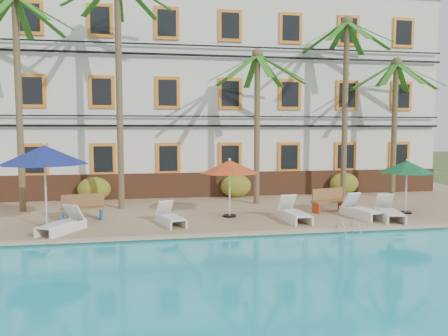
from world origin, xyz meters
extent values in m
plane|color=#384C23|center=(0.00, 0.00, 0.00)|extent=(100.00, 100.00, 0.00)
cube|color=tan|center=(0.00, 5.00, 0.12)|extent=(30.00, 12.00, 0.25)
cube|color=#19A9BF|center=(0.00, -7.00, 0.10)|extent=(26.00, 12.00, 0.20)
cube|color=tan|center=(0.00, -0.90, 0.28)|extent=(30.00, 0.35, 0.06)
cube|color=silver|center=(0.00, 10.00, 5.25)|extent=(25.00, 6.00, 10.00)
cube|color=brown|center=(0.00, 6.94, 0.85)|extent=(25.00, 0.12, 1.20)
cube|color=tan|center=(0.00, 10.00, 10.35)|extent=(25.40, 6.40, 0.25)
cube|color=orange|center=(-7.50, 6.95, 2.15)|extent=(1.15, 0.10, 1.50)
cube|color=black|center=(-7.50, 6.90, 2.15)|extent=(0.85, 0.04, 1.20)
cube|color=orange|center=(-4.50, 6.95, 2.15)|extent=(1.15, 0.10, 1.50)
cube|color=black|center=(-4.50, 6.90, 2.15)|extent=(0.85, 0.04, 1.20)
cube|color=orange|center=(-1.50, 6.95, 2.15)|extent=(1.15, 0.10, 1.50)
cube|color=black|center=(-1.50, 6.90, 2.15)|extent=(0.85, 0.04, 1.20)
cube|color=orange|center=(1.50, 6.95, 2.15)|extent=(1.15, 0.10, 1.50)
cube|color=black|center=(1.50, 6.90, 2.15)|extent=(0.85, 0.04, 1.20)
cube|color=orange|center=(4.50, 6.95, 2.15)|extent=(1.15, 0.10, 1.50)
cube|color=black|center=(4.50, 6.90, 2.15)|extent=(0.85, 0.04, 1.20)
cube|color=orange|center=(7.50, 6.95, 2.15)|extent=(1.15, 0.10, 1.50)
cube|color=black|center=(7.50, 6.90, 2.15)|extent=(0.85, 0.04, 1.20)
cube|color=orange|center=(10.50, 6.95, 2.15)|extent=(1.15, 0.10, 1.50)
cube|color=black|center=(10.50, 6.90, 2.15)|extent=(0.85, 0.04, 1.20)
cube|color=orange|center=(-7.50, 6.95, 5.25)|extent=(1.15, 0.10, 1.50)
cube|color=black|center=(-7.50, 6.90, 5.25)|extent=(0.85, 0.04, 1.20)
cube|color=orange|center=(-4.50, 6.95, 5.25)|extent=(1.15, 0.10, 1.50)
cube|color=black|center=(-4.50, 6.90, 5.25)|extent=(0.85, 0.04, 1.20)
cube|color=orange|center=(-1.50, 6.95, 5.25)|extent=(1.15, 0.10, 1.50)
cube|color=black|center=(-1.50, 6.90, 5.25)|extent=(0.85, 0.04, 1.20)
cube|color=orange|center=(1.50, 6.95, 5.25)|extent=(1.15, 0.10, 1.50)
cube|color=black|center=(1.50, 6.90, 5.25)|extent=(0.85, 0.04, 1.20)
cube|color=orange|center=(4.50, 6.95, 5.25)|extent=(1.15, 0.10, 1.50)
cube|color=black|center=(4.50, 6.90, 5.25)|extent=(0.85, 0.04, 1.20)
cube|color=orange|center=(7.50, 6.95, 5.25)|extent=(1.15, 0.10, 1.50)
cube|color=black|center=(7.50, 6.90, 5.25)|extent=(0.85, 0.04, 1.20)
cube|color=orange|center=(10.50, 6.95, 5.25)|extent=(1.15, 0.10, 1.50)
cube|color=black|center=(10.50, 6.90, 5.25)|extent=(0.85, 0.04, 1.20)
cube|color=orange|center=(-7.50, 6.95, 8.45)|extent=(1.15, 0.10, 1.50)
cube|color=black|center=(-7.50, 6.90, 8.45)|extent=(0.85, 0.04, 1.20)
cube|color=orange|center=(-4.50, 6.95, 8.45)|extent=(1.15, 0.10, 1.50)
cube|color=black|center=(-4.50, 6.90, 8.45)|extent=(0.85, 0.04, 1.20)
cube|color=orange|center=(-1.50, 6.95, 8.45)|extent=(1.15, 0.10, 1.50)
cube|color=black|center=(-1.50, 6.90, 8.45)|extent=(0.85, 0.04, 1.20)
cube|color=orange|center=(1.50, 6.95, 8.45)|extent=(1.15, 0.10, 1.50)
cube|color=black|center=(1.50, 6.90, 8.45)|extent=(0.85, 0.04, 1.20)
cube|color=orange|center=(4.50, 6.95, 8.45)|extent=(1.15, 0.10, 1.50)
cube|color=black|center=(4.50, 6.90, 8.45)|extent=(0.85, 0.04, 1.20)
cube|color=orange|center=(7.50, 6.95, 8.45)|extent=(1.15, 0.10, 1.50)
cube|color=black|center=(7.50, 6.90, 8.45)|extent=(0.85, 0.04, 1.20)
cube|color=orange|center=(10.50, 6.95, 8.45)|extent=(1.15, 0.10, 1.50)
cube|color=black|center=(10.50, 6.90, 8.45)|extent=(0.85, 0.04, 1.20)
cube|color=black|center=(0.00, 6.80, 3.70)|extent=(25.00, 0.08, 0.10)
cube|color=black|center=(0.00, 6.80, 4.15)|extent=(25.00, 0.08, 0.06)
cube|color=black|center=(0.00, 6.80, 7.00)|extent=(25.00, 0.08, 0.10)
cube|color=black|center=(0.00, 6.80, 7.45)|extent=(25.00, 0.08, 0.06)
cylinder|color=brown|center=(-7.41, 4.41, 4.46)|extent=(0.26, 0.26, 8.41)
cube|color=#266919|center=(-7.41, 5.50, 8.05)|extent=(0.28, 2.20, 1.25)
cube|color=#266919|center=(-8.18, 5.18, 8.05)|extent=(1.75, 1.75, 1.25)
cube|color=#266919|center=(-7.41, 3.32, 8.05)|extent=(0.28, 2.20, 1.25)
cube|color=#266919|center=(-6.64, 3.64, 8.05)|extent=(1.75, 1.75, 1.25)
cube|color=#266919|center=(-6.32, 4.41, 8.05)|extent=(2.20, 0.28, 1.25)
cube|color=#266919|center=(-6.64, 5.18, 8.05)|extent=(1.75, 1.75, 1.25)
cylinder|color=brown|center=(-3.56, 4.39, 4.91)|extent=(0.26, 0.26, 9.31)
cube|color=#266919|center=(-3.56, 5.48, 8.95)|extent=(0.28, 2.20, 1.25)
cylinder|color=brown|center=(2.27, 4.68, 3.50)|extent=(0.26, 0.26, 6.51)
sphere|color=brown|center=(2.27, 4.68, 6.76)|extent=(0.50, 0.50, 0.50)
cube|color=#266919|center=(2.27, 5.77, 6.15)|extent=(0.28, 2.20, 1.25)
cube|color=#266919|center=(1.50, 5.45, 6.15)|extent=(1.75, 1.75, 1.25)
cube|color=#266919|center=(1.18, 4.68, 6.15)|extent=(2.20, 0.28, 1.25)
cube|color=#266919|center=(1.50, 3.91, 6.15)|extent=(1.75, 1.75, 1.25)
cube|color=#266919|center=(2.27, 3.59, 6.15)|extent=(0.28, 2.20, 1.25)
cube|color=#266919|center=(3.04, 3.91, 6.15)|extent=(1.75, 1.75, 1.25)
cube|color=#266919|center=(3.36, 4.68, 6.15)|extent=(2.20, 0.28, 1.25)
cube|color=#266919|center=(3.04, 5.45, 6.15)|extent=(1.75, 1.75, 1.25)
cylinder|color=brown|center=(6.66, 5.33, 4.37)|extent=(0.26, 0.26, 8.24)
sphere|color=brown|center=(6.66, 5.33, 8.49)|extent=(0.50, 0.50, 0.50)
cube|color=#266919|center=(6.66, 6.42, 7.87)|extent=(0.28, 2.20, 1.25)
cube|color=#266919|center=(5.89, 6.10, 7.87)|extent=(1.75, 1.75, 1.25)
cube|color=#266919|center=(5.57, 5.33, 7.87)|extent=(2.20, 0.28, 1.25)
cube|color=#266919|center=(5.89, 4.56, 7.87)|extent=(1.75, 1.75, 1.25)
cube|color=#266919|center=(6.66, 4.24, 7.87)|extent=(0.28, 2.20, 1.25)
cube|color=#266919|center=(7.43, 4.56, 7.87)|extent=(1.75, 1.75, 1.25)
cube|color=#266919|center=(7.75, 5.33, 7.87)|extent=(2.20, 0.28, 1.25)
cube|color=#266919|center=(7.43, 6.10, 7.87)|extent=(1.75, 1.75, 1.25)
cylinder|color=brown|center=(9.19, 5.32, 3.47)|extent=(0.26, 0.26, 6.43)
sphere|color=brown|center=(9.19, 5.32, 6.68)|extent=(0.50, 0.50, 0.50)
cube|color=#266919|center=(9.19, 6.41, 6.07)|extent=(0.28, 2.20, 1.25)
cube|color=#266919|center=(8.42, 6.09, 6.07)|extent=(1.75, 1.75, 1.25)
cube|color=#266919|center=(8.10, 5.32, 6.07)|extent=(2.20, 0.28, 1.25)
cube|color=#266919|center=(8.42, 4.55, 6.07)|extent=(1.75, 1.75, 1.25)
cube|color=#266919|center=(9.19, 4.23, 6.07)|extent=(0.28, 2.20, 1.25)
cube|color=#266919|center=(9.96, 4.55, 6.07)|extent=(1.75, 1.75, 1.25)
cube|color=#266919|center=(10.28, 5.32, 6.07)|extent=(2.20, 0.28, 1.25)
cube|color=#266919|center=(9.96, 6.09, 6.07)|extent=(1.75, 1.75, 1.25)
ellipsoid|color=#315819|center=(-4.91, 6.60, 0.80)|extent=(1.50, 0.90, 1.10)
ellipsoid|color=#315819|center=(1.72, 6.60, 0.80)|extent=(1.50, 0.90, 1.10)
ellipsoid|color=#315819|center=(7.30, 6.60, 0.80)|extent=(1.50, 0.90, 1.10)
cylinder|color=black|center=(-5.78, 1.09, 0.30)|extent=(0.64, 0.64, 0.09)
cylinder|color=silver|center=(-5.78, 1.09, 1.61)|extent=(0.06, 0.06, 2.73)
cone|color=navy|center=(-5.78, 1.09, 2.69)|extent=(2.84, 2.84, 0.63)
sphere|color=silver|center=(-5.78, 1.09, 3.03)|extent=(0.10, 0.10, 0.10)
cylinder|color=black|center=(0.55, 1.95, 0.29)|extent=(0.49, 0.49, 0.07)
cylinder|color=silver|center=(0.55, 1.95, 1.31)|extent=(0.06, 0.06, 2.11)
cone|color=#BC401A|center=(0.55, 1.95, 2.14)|extent=(2.20, 2.20, 0.48)
sphere|color=silver|center=(0.55, 1.95, 2.41)|extent=(0.10, 0.10, 0.10)
cylinder|color=black|center=(7.45, 1.44, 0.28)|extent=(0.48, 0.48, 0.07)
cylinder|color=silver|center=(7.45, 1.44, 1.27)|extent=(0.06, 0.06, 2.04)
cone|color=#0F542C|center=(7.45, 1.44, 2.08)|extent=(2.13, 2.13, 0.47)
sphere|color=silver|center=(7.45, 1.44, 2.33)|extent=(0.10, 0.10, 0.10)
cube|color=silver|center=(-5.29, 0.17, 0.55)|extent=(1.10, 1.35, 0.06)
cube|color=silver|center=(-4.88, 0.92, 0.77)|extent=(0.72, 0.67, 0.62)
cube|color=silver|center=(-5.42, 0.52, 0.39)|extent=(0.90, 1.56, 0.28)
cube|color=silver|center=(-4.93, 0.24, 0.39)|extent=(0.90, 1.56, 0.28)
cube|color=silver|center=(-1.65, 0.71, 0.54)|extent=(0.87, 1.28, 0.05)
cube|color=silver|center=(-1.89, 1.49, 0.75)|extent=(0.65, 0.58, 0.58)
cube|color=silver|center=(-1.97, 0.85, 0.39)|extent=(0.55, 1.61, 0.27)
cube|color=silver|center=(-1.46, 1.01, 0.39)|extent=(0.55, 1.61, 0.27)
cube|color=silver|center=(2.69, 0.54, 0.58)|extent=(0.72, 1.37, 0.06)
cube|color=silver|center=(2.61, 1.45, 0.81)|extent=(0.65, 0.54, 0.66)
cube|color=silver|center=(2.36, 0.77, 0.40)|extent=(0.22, 1.88, 0.30)
cube|color=silver|center=(2.97, 0.82, 0.40)|extent=(0.22, 1.88, 0.30)
cube|color=silver|center=(5.42, 0.71, 0.57)|extent=(0.85, 1.40, 0.06)
cube|color=silver|center=(5.24, 1.60, 0.80)|extent=(0.69, 0.59, 0.65)
cube|color=silver|center=(5.07, 0.90, 0.40)|extent=(0.43, 1.83, 0.30)
cube|color=silver|center=(5.66, 1.02, 0.40)|extent=(0.43, 1.83, 0.30)
cube|color=silver|center=(6.11, 0.21, 0.57)|extent=(0.91, 1.43, 0.06)
cube|color=silver|center=(6.33, 1.10, 0.81)|extent=(0.71, 0.62, 0.66)
cube|color=silver|center=(5.88, 0.53, 0.40)|extent=(0.51, 1.84, 0.30)
cube|color=silver|center=(6.47, 0.38, 0.40)|extent=(0.51, 1.84, 0.30)
cube|color=olive|center=(-4.80, 2.21, 0.68)|extent=(1.56, 0.72, 0.06)
cube|color=olive|center=(-4.84, 2.42, 0.95)|extent=(1.48, 0.34, 0.45)
cube|color=#1A4292|center=(-5.44, 2.08, 0.45)|extent=(0.16, 0.46, 0.40)
cube|color=#1A4292|center=(-4.16, 2.33, 0.45)|extent=(0.16, 0.46, 0.40)
cube|color=olive|center=(4.63, 2.20, 0.68)|extent=(1.57, 0.86, 0.06)
cube|color=olive|center=(4.57, 2.41, 0.95)|extent=(1.46, 0.48, 0.45)
cube|color=#A73513|center=(4.01, 2.01, 0.45)|extent=(0.20, 0.45, 0.40)
cube|color=#A73513|center=(5.26, 2.38, 0.45)|extent=(0.20, 0.45, 0.40)
torus|color=silver|center=(3.65, -1.00, 0.25)|extent=(0.04, 0.74, 0.74)
torus|color=silver|center=(4.15, -1.00, 0.25)|extent=(0.04, 0.74, 0.74)
camera|label=1|loc=(-2.39, -13.96, 3.51)|focal=35.00mm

